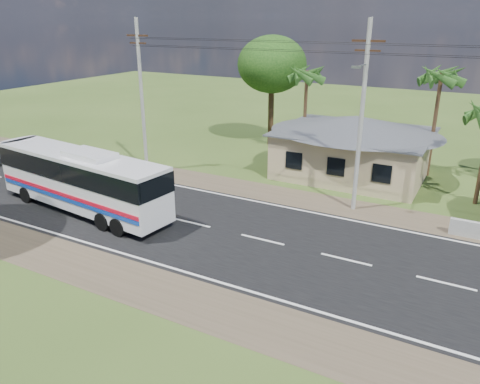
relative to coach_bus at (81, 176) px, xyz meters
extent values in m
plane|color=#344C1B|center=(11.15, 1.60, -2.21)|extent=(120.00, 120.00, 0.00)
cube|color=black|center=(11.15, 1.60, -2.20)|extent=(120.00, 10.00, 0.02)
cube|color=brown|center=(11.15, 8.10, -2.21)|extent=(120.00, 3.00, 0.01)
cube|color=brown|center=(11.15, -4.90, -2.21)|extent=(120.00, 3.00, 0.01)
cube|color=silver|center=(11.15, 6.30, -2.19)|extent=(120.00, 0.15, 0.01)
cube|color=silver|center=(11.15, -3.10, -2.19)|extent=(120.00, 0.15, 0.01)
cube|color=silver|center=(11.15, 1.60, -2.19)|extent=(120.00, 0.15, 0.01)
cube|color=tan|center=(12.15, 14.60, -0.61)|extent=(10.00, 8.00, 3.20)
cube|color=#4C4F54|center=(12.15, 14.60, 1.04)|extent=(10.60, 8.60, 0.10)
pyramid|color=#4C4F54|center=(12.15, 14.60, 2.19)|extent=(12.40, 10.00, 1.20)
cube|color=black|center=(9.15, 10.58, -0.51)|extent=(1.20, 0.08, 1.20)
cube|color=black|center=(12.15, 10.58, -0.51)|extent=(1.20, 0.08, 1.20)
cube|color=black|center=(15.15, 10.58, -0.51)|extent=(1.20, 0.08, 1.20)
cylinder|color=#9E9E99|center=(-1.85, 8.10, 3.29)|extent=(0.26, 0.26, 11.00)
cube|color=#392014|center=(-1.85, 8.10, 7.59)|extent=(1.80, 0.12, 0.12)
cube|color=#392014|center=(-1.85, 8.10, 7.09)|extent=(1.40, 0.10, 0.10)
cylinder|color=#9E9E99|center=(14.15, 8.10, 3.29)|extent=(0.26, 0.26, 11.00)
cube|color=#392014|center=(14.15, 8.10, 7.59)|extent=(1.80, 0.12, 0.12)
cube|color=#392014|center=(14.15, 8.10, 7.09)|extent=(1.40, 0.10, 0.10)
cylinder|color=gray|center=(14.15, 7.10, 6.39)|extent=(0.08, 2.00, 0.08)
cube|color=gray|center=(14.15, 6.10, 6.39)|extent=(0.50, 0.18, 0.12)
cylinder|color=black|center=(6.15, 8.10, 7.39)|extent=(16.00, 0.02, 0.02)
cylinder|color=#47301E|center=(17.15, 17.10, 1.54)|extent=(0.28, 0.28, 7.50)
cylinder|color=#47301E|center=(7.15, 17.60, 1.29)|extent=(0.28, 0.28, 7.00)
cylinder|color=#47301E|center=(3.15, 19.60, 0.76)|extent=(0.50, 0.50, 5.95)
ellipsoid|color=#15350E|center=(3.15, 19.60, 4.94)|extent=(6.00, 6.00, 4.92)
cube|color=silver|center=(-0.01, 0.00, -0.20)|extent=(12.58, 3.88, 3.09)
cube|color=black|center=(-0.01, 0.00, 0.57)|extent=(12.63, 3.95, 1.13)
cube|color=black|center=(-6.16, 0.66, 0.21)|extent=(0.38, 2.37, 1.86)
cube|color=#B70B1F|center=(-0.14, -1.30, -0.77)|extent=(12.10, 1.34, 0.23)
cube|color=#0D3596|center=(-0.14, -1.30, -1.02)|extent=(12.10, 1.34, 0.23)
cube|color=silver|center=(1.02, -0.11, 1.50)|extent=(3.25, 1.97, 0.31)
cylinder|color=black|center=(-4.23, -0.74, -1.69)|extent=(1.06, 0.47, 1.03)
cylinder|color=black|center=(-3.98, 1.62, -1.69)|extent=(1.06, 0.47, 1.03)
cylinder|color=black|center=(2.94, -1.51, -1.69)|extent=(1.06, 0.47, 1.03)
cylinder|color=black|center=(3.20, 0.85, -1.69)|extent=(1.06, 0.47, 1.03)
cylinder|color=black|center=(4.17, -1.64, -1.69)|extent=(1.06, 0.47, 1.03)
cylinder|color=black|center=(4.43, 0.72, -1.69)|extent=(1.06, 0.47, 1.03)
imported|color=#313033|center=(-13.41, 4.99, -1.47)|extent=(1.84, 4.38, 1.48)
camera|label=1|loc=(20.72, -18.41, 8.82)|focal=35.00mm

